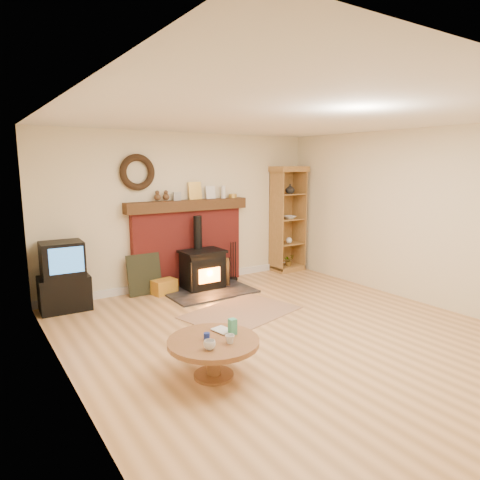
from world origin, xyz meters
TOP-DOWN VIEW (x-y plane):
  - ground at (0.00, 0.00)m, footprint 5.50×5.50m
  - room_shell at (-0.02, 0.09)m, footprint 5.02×5.52m
  - chimney_breast at (0.00, 2.67)m, footprint 2.20×0.22m
  - wood_stove at (0.07, 2.27)m, footprint 1.40×1.00m
  - area_rug at (-0.05, 0.96)m, footprint 1.75×1.40m
  - tv_unit at (-2.09, 2.47)m, footprint 0.70×0.51m
  - curio_cabinet at (2.09, 2.56)m, footprint 0.65×0.47m
  - firelog_box at (-0.58, 2.40)m, footprint 0.41×0.30m
  - leaning_painting at (-0.85, 2.55)m, footprint 0.55×0.15m
  - fire_tools at (0.81, 2.50)m, footprint 0.16×0.16m
  - coffee_table at (-1.30, -0.43)m, footprint 0.90×0.90m

SIDE VIEW (x-z plane):
  - ground at x=0.00m, z-range 0.00..0.00m
  - area_rug at x=-0.05m, z-range 0.00..0.01m
  - firelog_box at x=-0.58m, z-range 0.00..0.24m
  - fire_tools at x=0.81m, z-range -0.22..0.48m
  - coffee_table at x=-1.30m, z-range 0.04..0.59m
  - wood_stove at x=0.07m, z-range -0.29..0.93m
  - leaning_painting at x=-0.85m, z-range 0.00..0.66m
  - tv_unit at x=-2.09m, z-range -0.02..0.98m
  - chimney_breast at x=0.00m, z-range -0.09..1.69m
  - curio_cabinet at x=2.09m, z-range 0.00..2.04m
  - room_shell at x=-0.02m, z-range 0.41..3.02m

